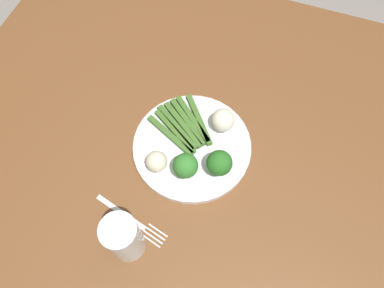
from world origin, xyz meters
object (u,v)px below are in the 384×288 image
(plate, at_px, (192,147))
(cauliflower_back, at_px, (156,161))
(broccoli_outer_edge, at_px, (219,163))
(broccoli_front_left, at_px, (186,165))
(fork, at_px, (131,220))
(asparagus_bundle, at_px, (183,126))
(dining_table, at_px, (165,184))
(cauliflower_right, at_px, (223,120))
(water_glass, at_px, (124,238))

(plate, xyz_separation_m, cauliflower_back, (0.07, -0.05, 0.03))
(broccoli_outer_edge, bearing_deg, broccoli_front_left, -67.77)
(fork, bearing_deg, asparagus_bundle, 96.90)
(dining_table, height_order, cauliflower_right, cauliflower_right)
(cauliflower_right, bearing_deg, dining_table, -34.88)
(asparagus_bundle, xyz_separation_m, cauliflower_right, (-0.03, 0.08, 0.02))
(fork, xyz_separation_m, water_glass, (0.05, 0.02, 0.06))
(plate, xyz_separation_m, broccoli_outer_edge, (0.04, 0.07, 0.04))
(plate, distance_m, fork, 0.20)
(broccoli_front_left, bearing_deg, asparagus_bundle, -156.80)
(broccoli_outer_edge, bearing_deg, cauliflower_right, -166.68)
(broccoli_front_left, relative_size, water_glass, 0.49)
(dining_table, relative_size, cauliflower_right, 22.63)
(broccoli_front_left, height_order, cauliflower_right, broccoli_front_left)
(cauliflower_back, xyz_separation_m, fork, (0.12, -0.01, -0.04))
(dining_table, bearing_deg, broccoli_outer_edge, 103.54)
(dining_table, distance_m, asparagus_bundle, 0.16)
(plate, xyz_separation_m, fork, (0.19, -0.06, -0.01))
(cauliflower_back, bearing_deg, dining_table, 126.20)
(dining_table, xyz_separation_m, asparagus_bundle, (-0.10, 0.01, 0.13))
(cauliflower_back, bearing_deg, plate, 143.26)
(plate, distance_m, asparagus_bundle, 0.05)
(cauliflower_right, relative_size, cauliflower_back, 1.13)
(dining_table, xyz_separation_m, broccoli_outer_edge, (-0.03, 0.11, 0.16))
(broccoli_outer_edge, height_order, fork, broccoli_outer_edge)
(cauliflower_right, xyz_separation_m, fork, (0.25, -0.11, -0.04))
(plate, bearing_deg, water_glass, -10.77)
(broccoli_outer_edge, bearing_deg, fork, -40.60)
(broccoli_front_left, bearing_deg, broccoli_outer_edge, 112.23)
(dining_table, height_order, plate, plate)
(water_glass, bearing_deg, asparagus_bundle, 177.36)
(asparagus_bundle, bearing_deg, broccoli_outer_edge, -179.53)
(water_glass, bearing_deg, cauliflower_right, 163.20)
(cauliflower_right, xyz_separation_m, cauliflower_back, (0.14, -0.10, -0.00))
(dining_table, bearing_deg, cauliflower_back, -53.80)
(asparagus_bundle, height_order, water_glass, water_glass)
(cauliflower_back, bearing_deg, water_glass, 2.43)
(dining_table, relative_size, asparagus_bundle, 7.45)
(cauliflower_back, height_order, fork, cauliflower_back)
(broccoli_outer_edge, xyz_separation_m, cauliflower_back, (0.03, -0.12, -0.01))
(asparagus_bundle, bearing_deg, dining_table, 118.20)
(water_glass, bearing_deg, broccoli_front_left, 162.81)
(broccoli_outer_edge, xyz_separation_m, cauliflower_right, (-0.10, -0.02, -0.01))
(dining_table, relative_size, water_glass, 8.93)
(plate, xyz_separation_m, broccoli_front_left, (0.06, 0.01, 0.04))
(cauliflower_right, height_order, water_glass, water_glass)
(fork, bearing_deg, plate, 86.33)
(dining_table, xyz_separation_m, fork, (0.12, -0.02, 0.11))
(asparagus_bundle, xyz_separation_m, broccoli_outer_edge, (0.07, 0.10, 0.03))
(asparagus_bundle, relative_size, broccoli_outer_edge, 2.38)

